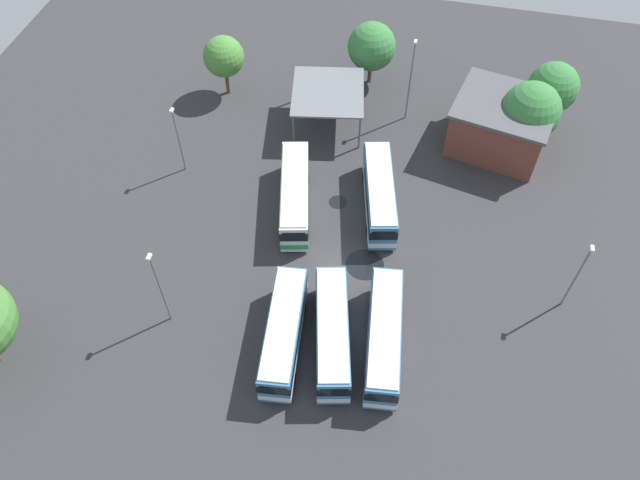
% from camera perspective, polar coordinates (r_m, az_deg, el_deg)
% --- Properties ---
extents(ground_plane, '(92.16, 92.16, 0.00)m').
position_cam_1_polar(ground_plane, '(55.62, 1.43, -2.77)').
color(ground_plane, '#333335').
extents(bus_row0_slot0, '(11.43, 5.09, 3.57)m').
position_cam_1_polar(bus_row0_slot0, '(58.80, -2.32, 4.16)').
color(bus_row0_slot0, silver).
rests_on(bus_row0_slot0, ground_plane).
extents(bus_row0_slot2, '(11.29, 5.00, 3.57)m').
position_cam_1_polar(bus_row0_slot2, '(59.07, 5.44, 4.20)').
color(bus_row0_slot2, teal).
rests_on(bus_row0_slot2, ground_plane).
extents(bus_row1_slot0, '(10.81, 3.77, 3.57)m').
position_cam_1_polar(bus_row1_slot0, '(50.12, -3.32, -8.41)').
color(bus_row1_slot0, teal).
rests_on(bus_row1_slot0, ground_plane).
extents(bus_row1_slot1, '(11.01, 4.99, 3.57)m').
position_cam_1_polar(bus_row1_slot1, '(50.03, 1.12, -8.47)').
color(bus_row1_slot1, teal).
rests_on(bus_row1_slot1, ground_plane).
extents(bus_row1_slot2, '(11.30, 3.86, 3.57)m').
position_cam_1_polar(bus_row1_slot2, '(50.13, 5.85, -8.72)').
color(bus_row1_slot2, teal).
rests_on(bus_row1_slot2, ground_plane).
extents(depot_building, '(10.25, 11.13, 5.50)m').
position_cam_1_polar(depot_building, '(67.01, 16.18, 10.11)').
color(depot_building, brown).
rests_on(depot_building, ground_plane).
extents(maintenance_shelter, '(9.29, 8.71, 4.25)m').
position_cam_1_polar(maintenance_shelter, '(66.26, 0.74, 13.30)').
color(maintenance_shelter, slate).
rests_on(maintenance_shelter, ground_plane).
extents(lamp_post_near_entrance, '(0.56, 0.28, 7.73)m').
position_cam_1_polar(lamp_post_near_entrance, '(62.27, -12.82, 9.12)').
color(lamp_post_near_entrance, slate).
rests_on(lamp_post_near_entrance, ground_plane).
extents(lamp_post_far_corner, '(0.56, 0.28, 9.68)m').
position_cam_1_polar(lamp_post_far_corner, '(66.78, 8.27, 14.42)').
color(lamp_post_far_corner, slate).
rests_on(lamp_post_far_corner, ground_plane).
extents(lamp_post_mid_lot, '(0.56, 0.28, 7.90)m').
position_cam_1_polar(lamp_post_mid_lot, '(54.10, 22.45, -2.93)').
color(lamp_post_mid_lot, slate).
rests_on(lamp_post_mid_lot, ground_plane).
extents(lamp_post_by_building, '(0.56, 0.28, 8.78)m').
position_cam_1_polar(lamp_post_by_building, '(50.41, -14.43, -4.12)').
color(lamp_post_by_building, slate).
rests_on(lamp_post_by_building, ground_plane).
extents(tree_west_edge, '(5.92, 5.92, 7.79)m').
position_cam_1_polar(tree_west_edge, '(66.16, 18.68, 11.09)').
color(tree_west_edge, brown).
rests_on(tree_west_edge, ground_plane).
extents(tree_north_edge, '(5.30, 5.30, 7.32)m').
position_cam_1_polar(tree_north_edge, '(71.83, 4.74, 17.20)').
color(tree_north_edge, brown).
rests_on(tree_north_edge, ground_plane).
extents(tree_south_edge, '(4.43, 4.43, 6.99)m').
position_cam_1_polar(tree_south_edge, '(70.70, -8.79, 16.22)').
color(tree_south_edge, brown).
rests_on(tree_south_edge, ground_plane).
extents(tree_east_edge, '(5.17, 5.17, 7.61)m').
position_cam_1_polar(tree_east_edge, '(69.53, 20.52, 12.92)').
color(tree_east_edge, brown).
rests_on(tree_east_edge, ground_plane).
extents(puddle_near_shelter, '(1.78, 1.78, 0.01)m').
position_cam_1_polar(puddle_near_shelter, '(60.66, 1.64, 3.47)').
color(puddle_near_shelter, black).
rests_on(puddle_near_shelter, ground_plane).
extents(puddle_front_lane, '(3.47, 3.47, 0.01)m').
position_cam_1_polar(puddle_front_lane, '(56.10, 4.10, -2.25)').
color(puddle_front_lane, black).
rests_on(puddle_front_lane, ground_plane).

